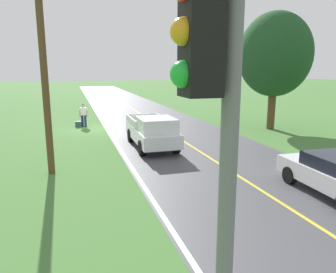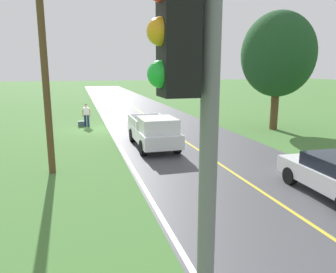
{
  "view_description": "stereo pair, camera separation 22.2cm",
  "coord_description": "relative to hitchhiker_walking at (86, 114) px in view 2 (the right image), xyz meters",
  "views": [
    {
      "loc": [
        1.65,
        23.97,
        4.32
      ],
      "look_at": [
        -2.09,
        11.49,
        1.59
      ],
      "focal_mm": 34.56,
      "sensor_mm": 36.0,
      "label": 1
    },
    {
      "loc": [
        1.44,
        24.03,
        4.32
      ],
      "look_at": [
        -2.09,
        11.49,
        1.59
      ],
      "focal_mm": 34.56,
      "sensor_mm": 36.0,
      "label": 2
    }
  ],
  "objects": [
    {
      "name": "ground_plane",
      "position": [
        -0.8,
        1.13,
        -0.98
      ],
      "size": [
        200.0,
        200.0,
        0.0
      ],
      "primitive_type": "plane",
      "color": "#427033"
    },
    {
      "name": "road_surface",
      "position": [
        -5.57,
        1.13,
        -0.98
      ],
      "size": [
        8.33,
        120.0,
        0.0
      ],
      "primitive_type": "cube",
      "color": "#47474C",
      "rests_on": "ground"
    },
    {
      "name": "lane_edge_line",
      "position": [
        -1.59,
        1.13,
        -0.98
      ],
      "size": [
        0.16,
        117.6,
        0.0
      ],
      "primitive_type": "cube",
      "color": "silver",
      "rests_on": "ground"
    },
    {
      "name": "lane_centre_line",
      "position": [
        -5.57,
        1.13,
        -0.98
      ],
      "size": [
        0.14,
        117.6,
        0.0
      ],
      "primitive_type": "cube",
      "color": "gold",
      "rests_on": "ground"
    },
    {
      "name": "hitchhiker_walking",
      "position": [
        0.0,
        0.0,
        0.0
      ],
      "size": [
        0.62,
        0.52,
        1.75
      ],
      "color": "navy",
      "rests_on": "ground"
    },
    {
      "name": "suitcase_carried",
      "position": [
        0.42,
        0.06,
        -0.76
      ],
      "size": [
        0.47,
        0.22,
        0.43
      ],
      "primitive_type": "cube",
      "rotation": [
        0.0,
        0.0,
        1.53
      ],
      "color": "#384C56",
      "rests_on": "ground"
    },
    {
      "name": "pickup_truck_passing",
      "position": [
        -3.36,
        8.12,
        -0.01
      ],
      "size": [
        2.12,
        5.41,
        1.82
      ],
      "color": "silver",
      "rests_on": "ground"
    },
    {
      "name": "traffic_light_mast",
      "position": [
        -0.28,
        22.67,
        2.57
      ],
      "size": [
        0.61,
        0.32,
        5.2
      ],
      "color": "slate",
      "rests_on": "ground"
    },
    {
      "name": "tree_far_side_near",
      "position": [
        -13.05,
        4.9,
        4.3
      ],
      "size": [
        5.1,
        5.1,
        8.24
      ],
      "color": "brown",
      "rests_on": "ground"
    },
    {
      "name": "utility_pole_roadside",
      "position": [
        1.8,
        11.2,
        2.65
      ],
      "size": [
        0.28,
        0.28,
        7.26
      ],
      "primitive_type": "cylinder",
      "color": "brown",
      "rests_on": "ground"
    }
  ]
}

